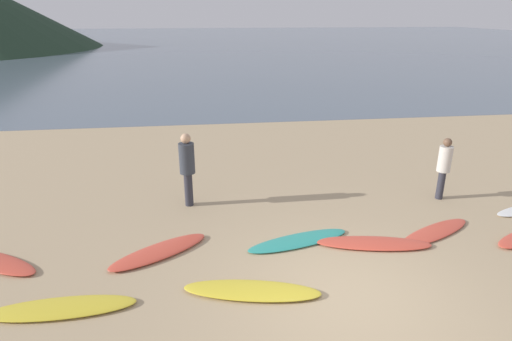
{
  "coord_description": "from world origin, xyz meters",
  "views": [
    {
      "loc": [
        -2.24,
        -5.53,
        4.42
      ],
      "look_at": [
        -0.9,
        4.53,
        0.6
      ],
      "focal_mm": 30.07,
      "sensor_mm": 36.0,
      "label": 1
    }
  ],
  "objects_px": {
    "surfboard_4": "(252,290)",
    "surfboard_6": "(373,243)",
    "surfboard_3": "(159,251)",
    "surfboard_5": "(298,241)",
    "surfboard_7": "(435,232)",
    "person_0": "(187,164)",
    "person_1": "(444,164)",
    "surfboard_2": "(61,308)"
  },
  "relations": [
    {
      "from": "surfboard_4",
      "to": "surfboard_6",
      "type": "distance_m",
      "value": 2.86
    },
    {
      "from": "surfboard_3",
      "to": "surfboard_5",
      "type": "xyz_separation_m",
      "value": [
        2.76,
        0.07,
        -0.01
      ]
    },
    {
      "from": "surfboard_5",
      "to": "surfboard_7",
      "type": "bearing_deg",
      "value": -15.65
    },
    {
      "from": "surfboard_4",
      "to": "surfboard_5",
      "type": "bearing_deg",
      "value": 65.49
    },
    {
      "from": "person_0",
      "to": "person_1",
      "type": "distance_m",
      "value": 6.18
    },
    {
      "from": "surfboard_4",
      "to": "person_0",
      "type": "distance_m",
      "value": 3.9
    },
    {
      "from": "surfboard_6",
      "to": "person_0",
      "type": "xyz_separation_m",
      "value": [
        -3.67,
        2.4,
        1.01
      ]
    },
    {
      "from": "surfboard_3",
      "to": "person_1",
      "type": "height_order",
      "value": "person_1"
    },
    {
      "from": "surfboard_7",
      "to": "person_0",
      "type": "distance_m",
      "value": 5.65
    },
    {
      "from": "person_1",
      "to": "surfboard_4",
      "type": "bearing_deg",
      "value": -147.56
    },
    {
      "from": "surfboard_4",
      "to": "surfboard_6",
      "type": "relative_size",
      "value": 1.0
    },
    {
      "from": "surfboard_6",
      "to": "surfboard_3",
      "type": "bearing_deg",
      "value": -172.71
    },
    {
      "from": "surfboard_3",
      "to": "surfboard_6",
      "type": "height_order",
      "value": "surfboard_3"
    },
    {
      "from": "surfboard_3",
      "to": "surfboard_5",
      "type": "relative_size",
      "value": 0.93
    },
    {
      "from": "person_0",
      "to": "person_1",
      "type": "height_order",
      "value": "person_0"
    },
    {
      "from": "surfboard_3",
      "to": "surfboard_7",
      "type": "xyz_separation_m",
      "value": [
        5.69,
        0.05,
        -0.02
      ]
    },
    {
      "from": "surfboard_5",
      "to": "surfboard_7",
      "type": "relative_size",
      "value": 1.06
    },
    {
      "from": "surfboard_7",
      "to": "surfboard_2",
      "type": "bearing_deg",
      "value": 166.58
    },
    {
      "from": "surfboard_2",
      "to": "surfboard_6",
      "type": "relative_size",
      "value": 1.0
    },
    {
      "from": "person_1",
      "to": "person_0",
      "type": "bearing_deg",
      "value": 176.49
    },
    {
      "from": "surfboard_3",
      "to": "surfboard_5",
      "type": "height_order",
      "value": "surfboard_3"
    },
    {
      "from": "surfboard_2",
      "to": "surfboard_3",
      "type": "relative_size",
      "value": 1.12
    },
    {
      "from": "surfboard_5",
      "to": "person_1",
      "type": "height_order",
      "value": "person_1"
    },
    {
      "from": "surfboard_6",
      "to": "surfboard_7",
      "type": "relative_size",
      "value": 1.1
    },
    {
      "from": "surfboard_3",
      "to": "person_1",
      "type": "distance_m",
      "value": 6.99
    },
    {
      "from": "surfboard_2",
      "to": "surfboard_7",
      "type": "height_order",
      "value": "surfboard_2"
    },
    {
      "from": "surfboard_7",
      "to": "person_1",
      "type": "bearing_deg",
      "value": 32.67
    },
    {
      "from": "surfboard_5",
      "to": "person_1",
      "type": "distance_m",
      "value": 4.38
    },
    {
      "from": "surfboard_6",
      "to": "person_0",
      "type": "bearing_deg",
      "value": 157.46
    },
    {
      "from": "surfboard_6",
      "to": "surfboard_4",
      "type": "bearing_deg",
      "value": -144.34
    },
    {
      "from": "surfboard_2",
      "to": "surfboard_7",
      "type": "xyz_separation_m",
      "value": [
        7.08,
        1.55,
        -0.01
      ]
    },
    {
      "from": "surfboard_7",
      "to": "person_1",
      "type": "xyz_separation_m",
      "value": [
        1.03,
        1.67,
        0.89
      ]
    },
    {
      "from": "surfboard_4",
      "to": "surfboard_3",
      "type": "bearing_deg",
      "value": 150.19
    },
    {
      "from": "surfboard_5",
      "to": "surfboard_7",
      "type": "distance_m",
      "value": 2.93
    },
    {
      "from": "surfboard_2",
      "to": "surfboard_6",
      "type": "height_order",
      "value": "same"
    },
    {
      "from": "person_0",
      "to": "surfboard_2",
      "type": "bearing_deg",
      "value": 72.34
    },
    {
      "from": "surfboard_4",
      "to": "person_1",
      "type": "height_order",
      "value": "person_1"
    },
    {
      "from": "surfboard_4",
      "to": "surfboard_6",
      "type": "xyz_separation_m",
      "value": [
        2.59,
        1.21,
        -0.0
      ]
    },
    {
      "from": "surfboard_2",
      "to": "surfboard_4",
      "type": "height_order",
      "value": "surfboard_4"
    },
    {
      "from": "surfboard_4",
      "to": "surfboard_5",
      "type": "height_order",
      "value": "surfboard_4"
    },
    {
      "from": "surfboard_5",
      "to": "person_0",
      "type": "height_order",
      "value": "person_0"
    },
    {
      "from": "surfboard_2",
      "to": "person_1",
      "type": "bearing_deg",
      "value": 20.54
    }
  ]
}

